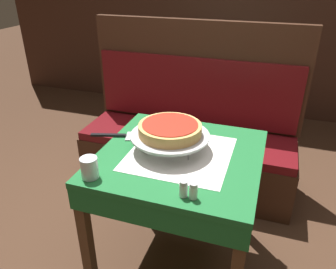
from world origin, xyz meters
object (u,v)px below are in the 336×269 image
booth_bench (188,142)px  pizza_server (123,136)px  deep_dish_pizza (170,129)px  water_glass_near (89,168)px  pepper_shaker (193,191)px  condiment_caddy (211,54)px  pizza_pan_stand (170,136)px  dining_table_front (180,170)px  dining_table_rear (217,69)px  salt_shaker (183,189)px

booth_bench → pizza_server: (-0.17, -0.76, 0.41)m
booth_bench → deep_dish_pizza: size_ratio=5.20×
booth_bench → water_glass_near: (-0.13, -1.15, 0.45)m
water_glass_near → pepper_shaker: bearing=0.4°
deep_dish_pizza → condiment_caddy: condiment_caddy is taller
water_glass_near → condiment_caddy: bearing=88.4°
deep_dish_pizza → pizza_server: size_ratio=0.99×
pizza_pan_stand → condiment_caddy: condiment_caddy is taller
pizza_server → water_glass_near: size_ratio=3.27×
dining_table_front → deep_dish_pizza: bearing=159.7°
pizza_pan_stand → pizza_server: (-0.28, 0.05, -0.07)m
dining_table_rear → dining_table_front: bearing=-84.7°
condiment_caddy → salt_shaker: bearing=-80.8°
pizza_pan_stand → water_glass_near: water_glass_near is taller
dining_table_front → condiment_caddy: condiment_caddy is taller
deep_dish_pizza → pizza_server: 0.31m
deep_dish_pizza → pizza_pan_stand: bearing=77.5°
dining_table_front → dining_table_rear: (-0.17, 1.84, 0.00)m
water_glass_near → salt_shaker: (0.42, 0.00, -0.01)m
dining_table_rear → deep_dish_pizza: 1.84m
pizza_server → condiment_caddy: condiment_caddy is taller
pizza_pan_stand → dining_table_rear: bearing=93.5°
pizza_server → salt_shaker: size_ratio=4.39×
dining_table_rear → condiment_caddy: (-0.08, 0.02, 0.14)m
dining_table_rear → pizza_server: pizza_server is taller
pizza_server → pepper_shaker: 0.63m
booth_bench → salt_shaker: 1.26m
booth_bench → water_glass_near: 1.24m
dining_table_rear → water_glass_near: bearing=-93.7°
water_glass_near → dining_table_rear: bearing=86.3°
deep_dish_pizza → dining_table_front: bearing=-20.3°
dining_table_rear → pizza_pan_stand: bearing=-86.5°
pizza_pan_stand → deep_dish_pizza: (-0.00, -0.00, 0.04)m
pizza_server → condiment_caddy: size_ratio=1.91×
salt_shaker → deep_dish_pizza: bearing=116.5°
dining_table_front → water_glass_near: water_glass_near is taller
water_glass_near → pepper_shaker: size_ratio=1.38×
deep_dish_pizza → water_glass_near: deep_dish_pizza is taller
booth_bench → condiment_caddy: (-0.07, 1.03, 0.45)m
booth_bench → pizza_server: 0.88m
pepper_shaker → condiment_caddy: 2.22m
pizza_server → pepper_shaker: size_ratio=4.49×
dining_table_front → salt_shaker: (0.11, -0.31, 0.13)m
water_glass_near → pizza_pan_stand: bearing=53.7°
dining_table_front → dining_table_rear: dining_table_rear is taller
deep_dish_pizza → salt_shaker: 0.38m
salt_shaker → booth_bench: bearing=104.0°
deep_dish_pizza → salt_shaker: bearing=-63.5°
dining_table_front → condiment_caddy: bearing=97.5°
pepper_shaker → condiment_caddy: (-0.39, 2.18, 0.01)m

